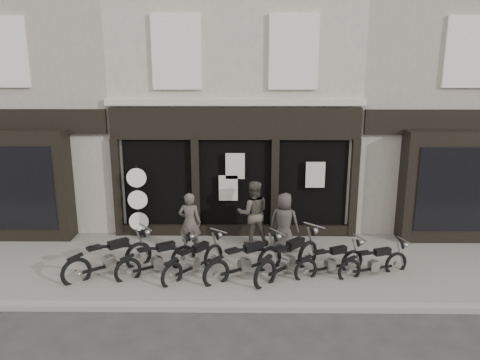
{
  "coord_description": "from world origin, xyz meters",
  "views": [
    {
      "loc": [
        0.28,
        -10.25,
        5.14
      ],
      "look_at": [
        0.15,
        1.6,
        2.14
      ],
      "focal_mm": 35.0,
      "sensor_mm": 36.0,
      "label": 1
    }
  ],
  "objects_px": {
    "motorcycle_2": "(194,263)",
    "man_left": "(190,223)",
    "advert_sign_post": "(138,206)",
    "motorcycle_4": "(288,261)",
    "motorcycle_3": "(245,264)",
    "motorcycle_0": "(110,261)",
    "motorcycle_6": "(374,265)",
    "man_centre": "(253,213)",
    "motorcycle_1": "(157,261)",
    "man_right": "(284,222)",
    "motorcycle_5": "(330,264)"
  },
  "relations": [
    {
      "from": "motorcycle_2",
      "to": "man_left",
      "type": "height_order",
      "value": "man_left"
    },
    {
      "from": "advert_sign_post",
      "to": "motorcycle_4",
      "type": "bearing_deg",
      "value": -34.69
    },
    {
      "from": "motorcycle_3",
      "to": "motorcycle_4",
      "type": "height_order",
      "value": "motorcycle_4"
    },
    {
      "from": "motorcycle_0",
      "to": "motorcycle_6",
      "type": "height_order",
      "value": "motorcycle_0"
    },
    {
      "from": "man_centre",
      "to": "motorcycle_1",
      "type": "bearing_deg",
      "value": 33.36
    },
    {
      "from": "motorcycle_0",
      "to": "man_right",
      "type": "bearing_deg",
      "value": -19.74
    },
    {
      "from": "motorcycle_0",
      "to": "man_left",
      "type": "height_order",
      "value": "man_left"
    },
    {
      "from": "motorcycle_1",
      "to": "motorcycle_3",
      "type": "distance_m",
      "value": 2.14
    },
    {
      "from": "motorcycle_3",
      "to": "man_left",
      "type": "bearing_deg",
      "value": 102.17
    },
    {
      "from": "motorcycle_5",
      "to": "motorcycle_4",
      "type": "bearing_deg",
      "value": 158.91
    },
    {
      "from": "man_left",
      "to": "man_centre",
      "type": "distance_m",
      "value": 1.8
    },
    {
      "from": "motorcycle_1",
      "to": "advert_sign_post",
      "type": "bearing_deg",
      "value": 79.71
    },
    {
      "from": "motorcycle_6",
      "to": "man_left",
      "type": "relative_size",
      "value": 1.11
    },
    {
      "from": "motorcycle_1",
      "to": "motorcycle_6",
      "type": "bearing_deg",
      "value": -33.37
    },
    {
      "from": "man_right",
      "to": "advert_sign_post",
      "type": "distance_m",
      "value": 4.23
    },
    {
      "from": "motorcycle_1",
      "to": "motorcycle_6",
      "type": "distance_m",
      "value": 5.28
    },
    {
      "from": "advert_sign_post",
      "to": "man_centre",
      "type": "bearing_deg",
      "value": -12.35
    },
    {
      "from": "motorcycle_3",
      "to": "man_right",
      "type": "bearing_deg",
      "value": 22.74
    },
    {
      "from": "motorcycle_3",
      "to": "motorcycle_6",
      "type": "height_order",
      "value": "motorcycle_3"
    },
    {
      "from": "motorcycle_2",
      "to": "advert_sign_post",
      "type": "relative_size",
      "value": 0.75
    },
    {
      "from": "motorcycle_1",
      "to": "motorcycle_6",
      "type": "relative_size",
      "value": 1.02
    },
    {
      "from": "motorcycle_4",
      "to": "advert_sign_post",
      "type": "xyz_separation_m",
      "value": [
        -4.13,
        2.32,
        0.67
      ]
    },
    {
      "from": "motorcycle_0",
      "to": "motorcycle_3",
      "type": "distance_m",
      "value": 3.3
    },
    {
      "from": "motorcycle_2",
      "to": "motorcycle_6",
      "type": "xyz_separation_m",
      "value": [
        4.37,
        -0.01,
        -0.03
      ]
    },
    {
      "from": "motorcycle_6",
      "to": "man_right",
      "type": "bearing_deg",
      "value": 125.49
    },
    {
      "from": "motorcycle_6",
      "to": "motorcycle_4",
      "type": "bearing_deg",
      "value": 161.27
    },
    {
      "from": "motorcycle_1",
      "to": "man_right",
      "type": "relative_size",
      "value": 1.15
    },
    {
      "from": "motorcycle_1",
      "to": "motorcycle_6",
      "type": "xyz_separation_m",
      "value": [
        5.28,
        -0.05,
        -0.04
      ]
    },
    {
      "from": "motorcycle_3",
      "to": "motorcycle_6",
      "type": "bearing_deg",
      "value": -31.42
    },
    {
      "from": "motorcycle_0",
      "to": "advert_sign_post",
      "type": "relative_size",
      "value": 0.85
    },
    {
      "from": "motorcycle_1",
      "to": "motorcycle_3",
      "type": "xyz_separation_m",
      "value": [
        2.14,
        -0.16,
        0.03
      ]
    },
    {
      "from": "motorcycle_0",
      "to": "motorcycle_1",
      "type": "distance_m",
      "value": 1.16
    },
    {
      "from": "motorcycle_5",
      "to": "motorcycle_6",
      "type": "height_order",
      "value": "motorcycle_5"
    },
    {
      "from": "motorcycle_4",
      "to": "advert_sign_post",
      "type": "bearing_deg",
      "value": 104.71
    },
    {
      "from": "motorcycle_5",
      "to": "advert_sign_post",
      "type": "height_order",
      "value": "advert_sign_post"
    },
    {
      "from": "motorcycle_2",
      "to": "man_centre",
      "type": "bearing_deg",
      "value": 1.39
    },
    {
      "from": "motorcycle_2",
      "to": "motorcycle_6",
      "type": "height_order",
      "value": "motorcycle_2"
    },
    {
      "from": "motorcycle_0",
      "to": "motorcycle_3",
      "type": "xyz_separation_m",
      "value": [
        3.3,
        -0.11,
        -0.01
      ]
    },
    {
      "from": "motorcycle_1",
      "to": "motorcycle_4",
      "type": "relative_size",
      "value": 0.99
    },
    {
      "from": "motorcycle_0",
      "to": "man_centre",
      "type": "relative_size",
      "value": 1.06
    },
    {
      "from": "motorcycle_6",
      "to": "man_centre",
      "type": "xyz_separation_m",
      "value": [
        -2.91,
        1.91,
        0.68
      ]
    },
    {
      "from": "motorcycle_3",
      "to": "motorcycle_5",
      "type": "relative_size",
      "value": 1.09
    },
    {
      "from": "motorcycle_3",
      "to": "man_right",
      "type": "xyz_separation_m",
      "value": [
        1.07,
        1.58,
        0.5
      ]
    },
    {
      "from": "motorcycle_1",
      "to": "man_left",
      "type": "distance_m",
      "value": 1.56
    },
    {
      "from": "man_right",
      "to": "motorcycle_2",
      "type": "bearing_deg",
      "value": 48.99
    },
    {
      "from": "motorcycle_1",
      "to": "man_left",
      "type": "xyz_separation_m",
      "value": [
        0.66,
        1.3,
        0.55
      ]
    },
    {
      "from": "man_left",
      "to": "motorcycle_3",
      "type": "bearing_deg",
      "value": 141.82
    },
    {
      "from": "motorcycle_4",
      "to": "man_left",
      "type": "bearing_deg",
      "value": 105.82
    },
    {
      "from": "motorcycle_3",
      "to": "man_right",
      "type": "distance_m",
      "value": 1.98
    },
    {
      "from": "motorcycle_4",
      "to": "man_right",
      "type": "relative_size",
      "value": 1.16
    }
  ]
}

